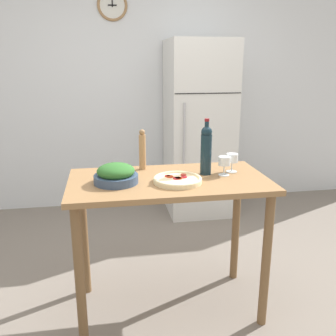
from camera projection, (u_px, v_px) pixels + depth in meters
name	position (u px, v px, depth m)	size (l,w,h in m)	color
ground_plane	(169.00, 306.00, 2.55)	(14.00, 14.00, 0.00)	slate
wall_back	(137.00, 90.00, 4.14)	(6.40, 0.08, 2.60)	silver
refrigerator	(199.00, 129.00, 3.99)	(0.67, 0.69, 1.83)	silver
prep_counter	(169.00, 201.00, 2.35)	(1.23, 0.66, 0.91)	olive
wine_bottle	(206.00, 149.00, 2.36)	(0.07, 0.07, 0.36)	#142833
wine_glass_near	(224.00, 162.00, 2.36)	(0.08, 0.08, 0.12)	silver
wine_glass_far	(232.00, 159.00, 2.43)	(0.08, 0.08, 0.12)	silver
pepper_mill	(142.00, 150.00, 2.48)	(0.05, 0.05, 0.27)	#AD7F51
salad_bowl	(116.00, 174.00, 2.21)	(0.26, 0.26, 0.12)	#384C6B
homemade_pizza	(178.00, 180.00, 2.23)	(0.29, 0.29, 0.03)	beige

